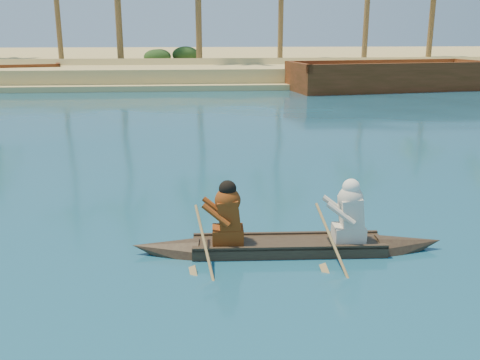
{
  "coord_description": "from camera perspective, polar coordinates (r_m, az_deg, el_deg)",
  "views": [
    {
      "loc": [
        4.8,
        -12.38,
        3.72
      ],
      "look_at": [
        5.75,
        -1.89,
        0.78
      ],
      "focal_mm": 40.0,
      "sensor_mm": 36.0,
      "label": 1
    }
  ],
  "objects": [
    {
      "name": "shrub_cluster",
      "position": [
        44.22,
        -11.65,
        12.04
      ],
      "size": [
        100.0,
        6.0,
        2.4
      ],
      "primitive_type": null,
      "color": "black",
      "rests_on": "ground"
    },
    {
      "name": "barge_right",
      "position": [
        36.82,
        15.52,
        10.44
      ],
      "size": [
        13.35,
        6.21,
        2.14
      ],
      "rotation": [
        0.0,
        0.0,
        0.15
      ],
      "color": "maroon",
      "rests_on": "ground"
    },
    {
      "name": "canoe",
      "position": [
        9.36,
        5.19,
        -5.98
      ],
      "size": [
        5.45,
        0.97,
        1.5
      ],
      "rotation": [
        0.0,
        0.0,
        -0.05
      ],
      "color": "#3C3121",
      "rests_on": "ground"
    },
    {
      "name": "sandy_embankment",
      "position": [
        59.55,
        -10.01,
        12.32
      ],
      "size": [
        150.0,
        51.0,
        1.5
      ],
      "color": "tan",
      "rests_on": "ground"
    }
  ]
}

